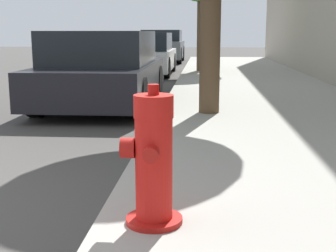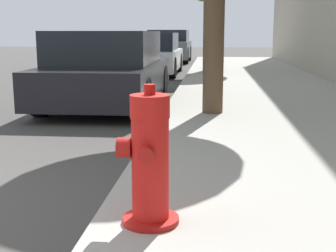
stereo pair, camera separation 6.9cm
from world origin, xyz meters
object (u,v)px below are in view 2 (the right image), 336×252
Objects in this scene: parked_car_far at (169,46)px; parked_car_mid at (149,54)px; parked_car_near at (108,70)px; fire_hydrant at (150,162)px.

parked_car_mid is at bearing -90.53° from parked_car_far.
parked_car_near reaches higher than parked_car_mid.
parked_car_mid is 1.04× the size of parked_car_far.
parked_car_far is (-0.07, 12.60, 0.05)m from parked_car_near.
parked_car_mid is 6.23m from parked_car_far.
parked_car_near is 1.03× the size of parked_car_mid.
parked_car_near reaches higher than fire_hydrant.
parked_car_far is (-1.57, 18.18, 0.15)m from fire_hydrant.
parked_car_near is at bearing 105.07° from fire_hydrant.
parked_car_far is (0.06, 6.23, 0.07)m from parked_car_mid.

